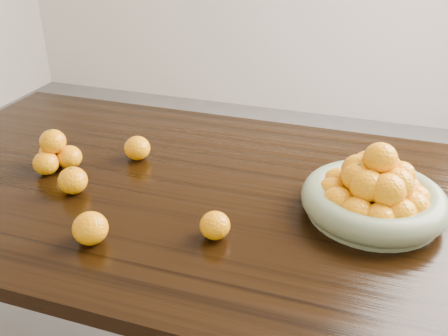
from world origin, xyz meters
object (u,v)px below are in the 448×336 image
(orange_pyramid, at_px, (55,153))
(loose_orange_0, at_px, (73,180))
(fruit_bowl, at_px, (375,194))
(dining_table, at_px, (236,221))

(orange_pyramid, distance_m, loose_orange_0, 0.16)
(loose_orange_0, bearing_deg, fruit_bowl, 10.76)
(orange_pyramid, bearing_deg, dining_table, 3.23)
(orange_pyramid, bearing_deg, fruit_bowl, 2.63)
(fruit_bowl, xyz_separation_m, loose_orange_0, (-0.75, -0.14, -0.02))
(dining_table, distance_m, fruit_bowl, 0.37)
(orange_pyramid, xyz_separation_m, loose_orange_0, (0.12, -0.10, -0.01))
(dining_table, relative_size, loose_orange_0, 25.94)
(dining_table, relative_size, orange_pyramid, 14.48)
(fruit_bowl, bearing_deg, orange_pyramid, -177.37)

